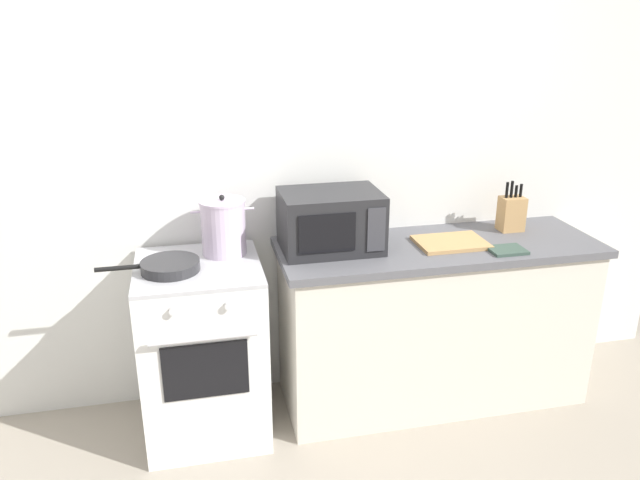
# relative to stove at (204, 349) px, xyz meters

# --- Properties ---
(back_wall) EXTENTS (4.40, 0.10, 2.50)m
(back_wall) POSITION_rel_stove_xyz_m (0.65, 0.37, 0.79)
(back_wall) COLOR silver
(back_wall) RESTS_ON ground_plane
(lower_cabinet_right) EXTENTS (1.64, 0.56, 0.88)m
(lower_cabinet_right) POSITION_rel_stove_xyz_m (1.25, 0.02, -0.02)
(lower_cabinet_right) COLOR beige
(lower_cabinet_right) RESTS_ON ground_plane
(countertop_right) EXTENTS (1.70, 0.60, 0.04)m
(countertop_right) POSITION_rel_stove_xyz_m (1.25, 0.02, 0.44)
(countertop_right) COLOR #59595E
(countertop_right) RESTS_ON lower_cabinet_right
(stove) EXTENTS (0.60, 0.64, 0.92)m
(stove) POSITION_rel_stove_xyz_m (0.00, 0.00, 0.00)
(stove) COLOR white
(stove) RESTS_ON ground_plane
(stock_pot) EXTENTS (0.31, 0.23, 0.31)m
(stock_pot) POSITION_rel_stove_xyz_m (0.14, 0.13, 0.60)
(stock_pot) COLOR silver
(stock_pot) RESTS_ON stove
(frying_pan) EXTENTS (0.47, 0.27, 0.05)m
(frying_pan) POSITION_rel_stove_xyz_m (-0.13, -0.04, 0.48)
(frying_pan) COLOR #28282B
(frying_pan) RESTS_ON stove
(microwave) EXTENTS (0.50, 0.37, 0.30)m
(microwave) POSITION_rel_stove_xyz_m (0.68, 0.08, 0.61)
(microwave) COLOR #232326
(microwave) RESTS_ON countertop_right
(cutting_board) EXTENTS (0.36, 0.26, 0.02)m
(cutting_board) POSITION_rel_stove_xyz_m (1.31, 0.00, 0.47)
(cutting_board) COLOR tan
(cutting_board) RESTS_ON countertop_right
(knife_block) EXTENTS (0.13, 0.10, 0.28)m
(knife_block) POSITION_rel_stove_xyz_m (1.72, 0.14, 0.56)
(knife_block) COLOR tan
(knife_block) RESTS_ON countertop_right
(oven_mitt) EXTENTS (0.18, 0.14, 0.02)m
(oven_mitt) POSITION_rel_stove_xyz_m (1.54, -0.16, 0.47)
(oven_mitt) COLOR #384C42
(oven_mitt) RESTS_ON countertop_right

